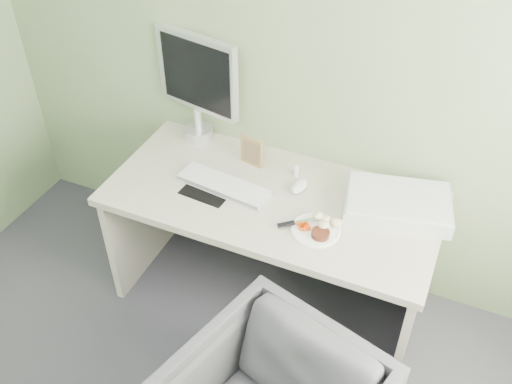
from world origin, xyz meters
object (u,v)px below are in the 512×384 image
at_px(plate, 316,230).
at_px(scanner, 397,204).
at_px(monitor, 197,82).
at_px(desk, 271,224).

distance_m(plate, scanner, 0.41).
height_order(scanner, monitor, monitor).
bearing_deg(monitor, scanner, 2.88).
distance_m(desk, monitor, 0.82).
bearing_deg(plate, desk, 152.00).
bearing_deg(monitor, desk, -18.00).
xyz_separation_m(plate, monitor, (-0.82, 0.46, 0.33)).
bearing_deg(scanner, desk, -179.03).
height_order(desk, scanner, scanner).
height_order(plate, scanner, scanner).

